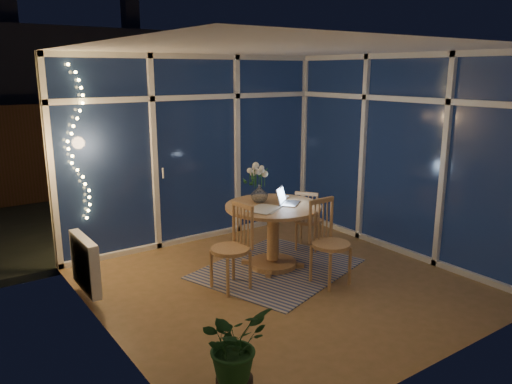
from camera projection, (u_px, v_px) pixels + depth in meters
floor at (282, 284)px, 5.72m from camera, size 4.00×4.00×0.00m
ceiling at (285, 48)px, 5.10m from camera, size 4.00×4.00×0.00m
wall_back at (196, 150)px, 7.00m from camera, size 4.00×0.04×2.60m
wall_front at (445, 215)px, 3.82m from camera, size 4.00×0.04×2.60m
wall_left at (101, 199)px, 4.30m from camera, size 0.04×4.00×2.60m
wall_right at (404, 155)px, 6.53m from camera, size 0.04×4.00×2.60m
window_wall_back at (197, 150)px, 6.97m from camera, size 4.00×0.10×2.60m
window_wall_right at (402, 156)px, 6.50m from camera, size 0.10×4.00×2.60m
radiator at (85, 263)px, 5.26m from camera, size 0.10×0.70×0.58m
fairy_lights at (77, 144)px, 5.93m from camera, size 0.24×0.10×1.85m
garden_patio at (148, 196)px, 9.99m from camera, size 12.00×6.00×0.10m
garden_fence at (112, 147)px, 9.88m from camera, size 11.00×0.08×1.80m
neighbour_roof at (78, 78)px, 12.13m from camera, size 7.00×3.00×2.20m
garden_shrubs at (110, 196)px, 7.87m from camera, size 0.90×0.90×0.90m
rug at (278, 268)px, 6.15m from camera, size 2.22×1.98×0.01m
dining_table at (273, 236)px, 6.13m from camera, size 1.47×1.47×0.80m
chair_left at (230, 247)px, 5.48m from camera, size 0.49×0.49×0.98m
chair_right at (309, 219)px, 6.75m from camera, size 0.55×0.55×0.85m
chair_front at (331, 243)px, 5.62m from camera, size 0.46×0.46×0.99m
laptop at (290, 195)px, 6.06m from camera, size 0.40×0.39×0.22m
flower_vase at (259, 194)px, 6.14m from camera, size 0.25×0.25×0.21m
bowl at (283, 197)px, 6.33m from camera, size 0.19×0.19×0.04m
newspapers at (266, 209)px, 5.84m from camera, size 0.48×0.45×0.01m
phone at (279, 207)px, 5.94m from camera, size 0.11×0.08×0.01m
potted_plant at (234, 351)px, 3.65m from camera, size 0.62×0.56×0.76m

